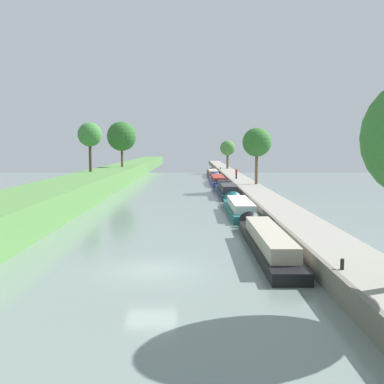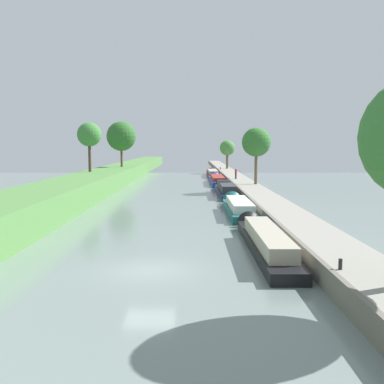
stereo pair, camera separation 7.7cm
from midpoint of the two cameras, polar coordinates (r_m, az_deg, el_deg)
name	(u,v)px [view 1 (the left image)]	position (r m, az deg, el deg)	size (l,w,h in m)	color
ground_plane	(152,270)	(22.52, -5.21, -9.89)	(160.00, 160.00, 0.00)	slate
right_towpath	(345,260)	(23.50, 18.76, -8.20)	(3.18, 260.00, 1.04)	gray
stone_quay	(310,260)	(23.01, 14.67, -8.31)	(0.25, 260.00, 1.09)	#6B665B
narrowboat_black	(266,239)	(27.20, 9.34, -5.96)	(1.83, 14.78, 1.95)	black
narrowboat_teal	(240,207)	(41.49, 6.02, -1.87)	(2.14, 12.84, 2.04)	#195B60
narrowboat_navy	(227,189)	(56.82, 4.40, 0.35)	(1.95, 15.81, 2.14)	#141E42
narrowboat_blue	(218,180)	(73.35, 3.32, 1.55)	(2.17, 15.94, 2.07)	#283D93
narrowboat_maroon	(214,173)	(90.08, 2.75, 2.37)	(2.03, 15.86, 1.95)	maroon
tree_rightbank_midnear	(258,142)	(59.92, 8.32, 6.25)	(3.81, 3.81, 7.44)	brown
tree_rightbank_midfar	(229,148)	(100.34, 4.64, 5.56)	(3.36, 3.36, 6.25)	brown
tree_leftbank_downstream	(123,136)	(79.24, -8.83, 7.01)	(5.09, 5.09, 7.87)	brown
tree_leftbank_upstream	(91,135)	(65.38, -12.78, 7.09)	(3.39, 3.39, 6.96)	#4C3828
person_walking	(237,173)	(69.12, 5.74, 2.39)	(0.34, 0.34, 1.66)	#282D42
mooring_bollard_near	(343,264)	(19.67, 18.55, -8.69)	(0.16, 0.16, 0.45)	black
mooring_bollard_far	(222,168)	(97.17, 3.75, 3.04)	(0.16, 0.16, 0.45)	black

